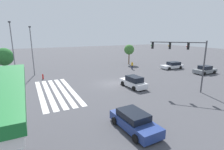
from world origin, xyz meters
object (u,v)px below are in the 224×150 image
Objects in this scene: tree_corner_c at (4,57)px; car_0 at (205,70)px; fire_hydrant at (43,77)px; car_3 at (133,82)px; pedestrian at (132,65)px; street_light_pole_b at (32,47)px; tree_corner_a at (129,50)px; car_1 at (134,121)px; traffic_signal_mast at (185,54)px; street_light_pole_a at (12,45)px; car_2 at (172,65)px.

car_0 is at bearing 62.63° from tree_corner_c.
fire_hydrant is (-9.17, -27.97, -0.25)m from car_0.
car_3 is at bearing 41.84° from tree_corner_c.
pedestrian is at bearing 137.39° from car_0.
street_light_pole_b is (-14.36, -12.09, 4.37)m from car_3.
pedestrian is at bearing 91.24° from fire_hydrant.
pedestrian is 6.72m from tree_corner_a.
car_0 is 25.43m from car_1.
street_light_pole_a reaches higher than traffic_signal_mast.
pedestrian is at bearing -35.03° from car_3.
street_light_pole_a is at bearing 159.68° from car_0.
street_light_pole_a is (-22.93, -8.90, 4.79)m from car_1.
tree_corner_c is at bearing 38.79° from car_3.
tree_corner_c is at bearing -144.79° from fire_hydrant.
car_1 is 1.05× the size of car_3.
car_2 is at bearing 83.68° from fire_hydrant.
traffic_signal_mast is 4.03× the size of pedestrian.
fire_hydrant is at bearing 15.88° from street_light_pole_b.
street_light_pole_b is (-6.73, -27.11, 4.44)m from car_2.
car_3 is (1.34, -16.97, 0.07)m from car_0.
car_0 is 0.99× the size of car_3.
tree_corner_c is (-28.25, -10.81, 2.41)m from car_1.
tree_corner_c is at bearing -95.22° from tree_corner_a.
pedestrian reaches higher than car_3.
street_light_pole_a reaches higher than car_3.
car_0 is at bearing -110.78° from traffic_signal_mast.
traffic_signal_mast reaches higher than pedestrian.
street_light_pole_b is at bearing -10.36° from car_2.
car_0 is 2.75× the size of pedestrian.
car_3 is (-9.38, 6.09, 0.07)m from car_1.
car_2 is at bearing 70.59° from tree_corner_c.
car_2 is at bearing -66.15° from car_3.
street_light_pole_a reaches higher than car_0.
tree_corner_c is at bearing -1.43° from traffic_signal_mast.
tree_corner_a is at bearing 145.96° from car_1.
car_2 is 1.04× the size of tree_corner_a.
street_light_pole_a reaches higher than street_light_pole_b.
traffic_signal_mast is 0.71× the size of street_light_pole_a.
tree_corner_a is at bearing -32.93° from car_3.
street_light_pole_a is (-5.93, -30.02, 4.80)m from car_2.
car_2 is at bearing 78.82° from street_light_pole_a.
fire_hydrant is (-14.58, -15.93, -4.46)m from traffic_signal_mast.
car_1 is at bearing 21.21° from street_light_pole_a.
traffic_signal_mast is 13.85m from car_0.
car_2 is (-6.29, -1.95, -0.00)m from car_0.
traffic_signal_mast is 1.47× the size of car_0.
street_light_pole_a reaches higher than pedestrian.
tree_corner_a reaches higher than car_3.
fire_hydrant is (0.39, -17.79, -0.48)m from pedestrian.
tree_corner_c is at bearing -133.20° from street_light_pole_b.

